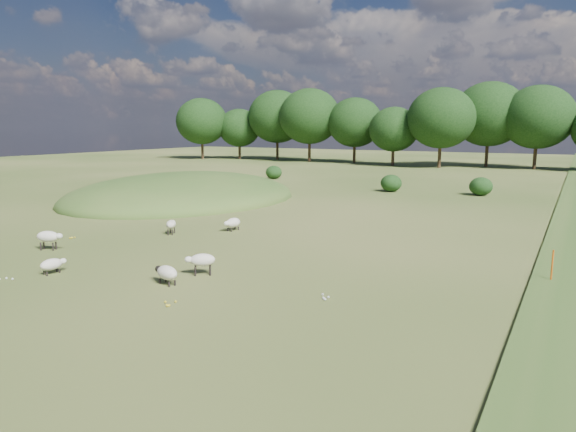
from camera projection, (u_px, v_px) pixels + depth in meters
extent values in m
plane|color=#2C4A17|center=(365.00, 197.00, 41.11)|extent=(160.00, 160.00, 0.00)
ellipsoid|color=#33561E|center=(183.00, 198.00, 40.13)|extent=(16.00, 20.00, 4.00)
cylinder|color=black|center=(202.00, 148.00, 89.64)|extent=(0.44, 0.44, 3.77)
ellipsoid|color=black|center=(202.00, 121.00, 88.86)|extent=(8.81, 8.81, 7.93)
cylinder|color=black|center=(240.00, 150.00, 90.22)|extent=(0.44, 0.44, 3.12)
ellipsoid|color=black|center=(239.00, 128.00, 89.57)|extent=(7.28, 7.28, 6.55)
cylinder|color=black|center=(277.00, 147.00, 87.63)|extent=(0.44, 0.44, 4.21)
ellipsoid|color=black|center=(277.00, 117.00, 86.75)|extent=(9.83, 9.83, 8.84)
cylinder|color=black|center=(309.00, 149.00, 82.62)|extent=(0.44, 0.44, 4.18)
ellipsoid|color=black|center=(310.00, 116.00, 81.74)|extent=(9.75, 9.75, 8.78)
cylinder|color=black|center=(354.00, 151.00, 79.61)|extent=(0.44, 0.44, 3.61)
ellipsoid|color=black|center=(355.00, 122.00, 78.85)|extent=(8.41, 8.41, 7.57)
cylinder|color=black|center=(393.00, 155.00, 73.77)|extent=(0.44, 0.44, 3.02)
ellipsoid|color=black|center=(394.00, 129.00, 73.14)|extent=(7.04, 7.04, 6.34)
cylinder|color=black|center=(440.00, 153.00, 70.02)|extent=(0.44, 0.44, 3.90)
ellipsoid|color=black|center=(441.00, 118.00, 69.21)|extent=(9.09, 9.09, 8.18)
cylinder|color=black|center=(487.00, 152.00, 71.60)|extent=(0.44, 0.44, 4.22)
ellipsoid|color=black|center=(489.00, 114.00, 70.72)|extent=(9.85, 9.85, 8.86)
cylinder|color=black|center=(535.00, 154.00, 67.78)|extent=(0.44, 0.44, 3.94)
ellipsoid|color=black|center=(538.00, 117.00, 66.95)|extent=(9.20, 9.20, 8.28)
ellipsoid|color=black|center=(391.00, 183.00, 44.11)|extent=(1.80, 1.80, 1.48)
ellipsoid|color=black|center=(481.00, 186.00, 41.61)|extent=(1.84, 1.84, 1.50)
ellipsoid|color=black|center=(274.00, 172.00, 55.15)|extent=(1.74, 1.74, 1.42)
cylinder|color=#D8590C|center=(552.00, 266.00, 18.25)|extent=(0.06, 0.06, 1.20)
ellipsoid|color=beige|center=(233.00, 223.00, 27.52)|extent=(0.61, 1.03, 0.51)
ellipsoid|color=silver|center=(227.00, 223.00, 27.08)|extent=(0.27, 0.34, 0.25)
cylinder|color=black|center=(232.00, 230.00, 27.28)|extent=(0.07, 0.07, 0.18)
cylinder|color=black|center=(228.00, 230.00, 27.42)|extent=(0.07, 0.07, 0.18)
cylinder|color=black|center=(239.00, 228.00, 27.74)|extent=(0.07, 0.07, 0.18)
cylinder|color=black|center=(235.00, 228.00, 27.88)|extent=(0.07, 0.07, 0.18)
ellipsoid|color=beige|center=(171.00, 224.00, 26.55)|extent=(0.80, 0.96, 0.44)
ellipsoid|color=silver|center=(173.00, 222.00, 27.00)|extent=(0.31, 0.34, 0.22)
cylinder|color=black|center=(170.00, 230.00, 26.87)|extent=(0.06, 0.06, 0.31)
cylinder|color=black|center=(174.00, 230.00, 26.86)|extent=(0.06, 0.06, 0.31)
cylinder|color=black|center=(168.00, 232.00, 26.38)|extent=(0.06, 0.06, 0.31)
cylinder|color=black|center=(172.00, 232.00, 26.37)|extent=(0.06, 0.06, 0.31)
ellipsoid|color=beige|center=(202.00, 260.00, 19.21)|extent=(1.05, 0.96, 0.48)
ellipsoid|color=silver|center=(189.00, 259.00, 19.14)|extent=(0.38, 0.37, 0.24)
cylinder|color=black|center=(195.00, 272.00, 19.13)|extent=(0.07, 0.07, 0.34)
cylinder|color=black|center=(196.00, 270.00, 19.36)|extent=(0.07, 0.07, 0.34)
cylinder|color=black|center=(210.00, 271.00, 19.20)|extent=(0.07, 0.07, 0.34)
cylinder|color=black|center=(210.00, 269.00, 19.43)|extent=(0.07, 0.07, 0.34)
ellipsoid|color=beige|center=(167.00, 273.00, 18.06)|extent=(1.07, 0.73, 0.50)
ellipsoid|color=black|center=(159.00, 269.00, 18.41)|extent=(0.36, 0.30, 0.25)
cylinder|color=black|center=(160.00, 281.00, 18.23)|extent=(0.07, 0.07, 0.18)
cylinder|color=black|center=(166.00, 280.00, 18.40)|extent=(0.07, 0.07, 0.18)
cylinder|color=black|center=(169.00, 284.00, 17.84)|extent=(0.07, 0.07, 0.18)
cylinder|color=black|center=(175.00, 283.00, 18.02)|extent=(0.07, 0.07, 0.18)
ellipsoid|color=beige|center=(48.00, 237.00, 23.13)|extent=(1.13, 0.90, 0.51)
ellipsoid|color=silver|center=(59.00, 236.00, 23.07)|extent=(0.40, 0.36, 0.26)
cylinder|color=black|center=(56.00, 246.00, 23.30)|extent=(0.07, 0.07, 0.37)
cylinder|color=black|center=(53.00, 247.00, 23.06)|extent=(0.07, 0.07, 0.37)
cylinder|color=black|center=(44.00, 245.00, 23.36)|extent=(0.07, 0.07, 0.37)
cylinder|color=black|center=(41.00, 247.00, 23.11)|extent=(0.07, 0.07, 0.37)
ellipsoid|color=beige|center=(51.00, 264.00, 19.37)|extent=(0.56, 0.90, 0.43)
ellipsoid|color=silver|center=(63.00, 261.00, 19.73)|extent=(0.24, 0.30, 0.22)
cylinder|color=black|center=(57.00, 270.00, 19.68)|extent=(0.06, 0.06, 0.16)
cylinder|color=black|center=(60.00, 271.00, 19.55)|extent=(0.06, 0.06, 0.16)
cylinder|color=black|center=(44.00, 273.00, 19.29)|extent=(0.06, 0.06, 0.16)
cylinder|color=black|center=(47.00, 274.00, 19.17)|extent=(0.06, 0.06, 0.16)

